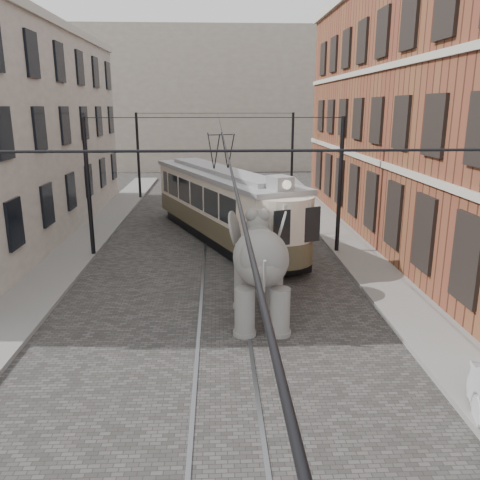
{
  "coord_description": "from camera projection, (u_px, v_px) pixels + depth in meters",
  "views": [
    {
      "loc": [
        -0.14,
        -15.15,
        6.39
      ],
      "look_at": [
        0.61,
        0.73,
        2.1
      ],
      "focal_mm": 37.09,
      "sensor_mm": 36.0,
      "label": 1
    }
  ],
  "objects": [
    {
      "name": "ground",
      "position": [
        223.0,
        308.0,
        16.28
      ],
      "size": [
        120.0,
        120.0,
        0.0
      ],
      "primitive_type": "plane",
      "color": "#44413F"
    },
    {
      "name": "brick_building",
      "position": [
        447.0,
        115.0,
        23.89
      ],
      "size": [
        8.0,
        26.0,
        12.0
      ],
      "primitive_type": "cube",
      "color": "brown",
      "rests_on": "ground"
    },
    {
      "name": "distant_block",
      "position": [
        217.0,
        101.0,
        53.03
      ],
      "size": [
        28.0,
        10.0,
        14.0
      ],
      "primitive_type": "cube",
      "color": "gray",
      "rests_on": "ground"
    },
    {
      "name": "tram",
      "position": [
        221.0,
        188.0,
        23.99
      ],
      "size": [
        7.38,
        13.05,
        5.16
      ],
      "primitive_type": null,
      "rotation": [
        0.0,
        0.0,
        0.39
      ],
      "color": "beige",
      "rests_on": "ground"
    },
    {
      "name": "tram_rails",
      "position": [
        223.0,
        307.0,
        16.28
      ],
      "size": [
        1.54,
        80.0,
        0.02
      ],
      "primitive_type": null,
      "color": "slate",
      "rests_on": "ground"
    },
    {
      "name": "catenary",
      "position": [
        216.0,
        192.0,
        20.31
      ],
      "size": [
        11.0,
        30.2,
        6.0
      ],
      "primitive_type": null,
      "color": "black",
      "rests_on": "ground"
    },
    {
      "name": "sidewalk_right",
      "position": [
        402.0,
        302.0,
        16.53
      ],
      "size": [
        2.0,
        60.0,
        0.15
      ],
      "primitive_type": "cube",
      "color": "slate",
      "rests_on": "ground"
    },
    {
      "name": "elephant",
      "position": [
        261.0,
        272.0,
        14.92
      ],
      "size": [
        2.99,
        5.23,
        3.15
      ],
      "primitive_type": null,
      "rotation": [
        0.0,
        0.0,
        -0.03
      ],
      "color": "#63615C",
      "rests_on": "ground"
    },
    {
      "name": "sidewalk_left",
      "position": [
        21.0,
        309.0,
        15.96
      ],
      "size": [
        2.0,
        60.0,
        0.15
      ],
      "primitive_type": "cube",
      "color": "slate",
      "rests_on": "ground"
    }
  ]
}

